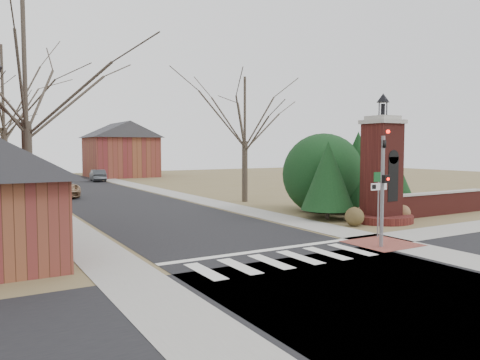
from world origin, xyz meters
TOP-DOWN VIEW (x-y plane):
  - ground at (0.00, 0.00)m, footprint 120.00×120.00m
  - main_street at (0.00, 22.00)m, footprint 8.00×70.00m
  - cross_street at (0.00, -3.00)m, footprint 120.00×8.00m
  - crosswalk_zone at (0.00, 0.80)m, footprint 8.00×2.20m
  - stop_bar at (0.00, 2.30)m, footprint 8.00×0.35m
  - sidewalk_right_main at (5.20, 22.00)m, footprint 2.00×60.00m
  - sidewalk_left at (-5.20, 22.00)m, footprint 2.00×60.00m
  - curb_apron at (4.80, 1.00)m, footprint 2.40×2.40m
  - traffic_signal_pole at (4.30, 0.57)m, footprint 0.28×0.41m
  - sign_post at (5.59, 1.99)m, footprint 0.90×0.07m
  - brick_gate_monument at (9.00, 4.99)m, footprint 3.20×3.20m
  - brick_garden_wall at (13.50, 5.00)m, footprint 7.50×0.50m
  - house_distant_right at (7.99, 47.99)m, footprint 8.80×8.80m
  - evergreen_near at (7.20, 7.00)m, footprint 2.80×2.80m
  - evergreen_mid at (10.50, 8.20)m, footprint 3.40×3.40m
  - evergreen_far at (12.50, 7.20)m, footprint 2.40×2.40m
  - evergreen_mass at (9.00, 9.50)m, footprint 4.80×4.80m
  - bare_tree_0 at (-7.00, 9.00)m, footprint 8.05×8.05m
  - bare_tree_1 at (-7.00, 22.00)m, footprint 8.40×8.40m
  - bare_tree_3 at (7.50, 16.00)m, footprint 7.00×7.00m
  - pickup_truck at (-3.40, 25.61)m, footprint 3.09×5.67m
  - distant_car at (3.40, 41.01)m, footprint 1.80×4.11m
  - dry_shrub_left at (6.80, 4.60)m, footprint 0.92×0.92m
  - dry_shrub_right at (10.14, 4.60)m, footprint 0.82×0.82m

SIDE VIEW (x-z plane):
  - ground at x=0.00m, z-range 0.00..0.00m
  - main_street at x=0.00m, z-range 0.00..0.01m
  - cross_street at x=0.00m, z-range 0.00..0.01m
  - crosswalk_zone at x=0.00m, z-range 0.00..0.02m
  - stop_bar at x=0.00m, z-range 0.00..0.02m
  - sidewalk_right_main at x=5.20m, z-range 0.00..0.02m
  - sidewalk_left at x=-5.20m, z-range 0.00..0.02m
  - curb_apron at x=4.80m, z-range 0.00..0.02m
  - dry_shrub_right at x=10.14m, z-range 0.00..0.82m
  - dry_shrub_left at x=6.80m, z-range 0.00..0.92m
  - distant_car at x=3.40m, z-range 0.00..1.31m
  - brick_garden_wall at x=13.50m, z-range 0.01..1.31m
  - pickup_truck at x=-3.40m, z-range 0.00..1.51m
  - evergreen_far at x=12.50m, z-range 0.25..3.55m
  - sign_post at x=5.59m, z-range 0.57..3.32m
  - brick_gate_monument at x=9.00m, z-range -1.07..5.40m
  - evergreen_near at x=7.20m, z-range 0.25..4.35m
  - evergreen_mass at x=9.00m, z-range 0.00..4.80m
  - traffic_signal_pole at x=4.30m, z-range 0.34..4.84m
  - evergreen_mid at x=10.50m, z-range 0.25..4.95m
  - house_distant_right at x=7.99m, z-range 0.00..7.30m
  - bare_tree_3 at x=7.50m, z-range 1.84..11.54m
  - bare_tree_0 at x=-7.00m, z-range 2.12..13.27m
  - bare_tree_1 at x=-7.00m, z-range 2.21..13.85m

